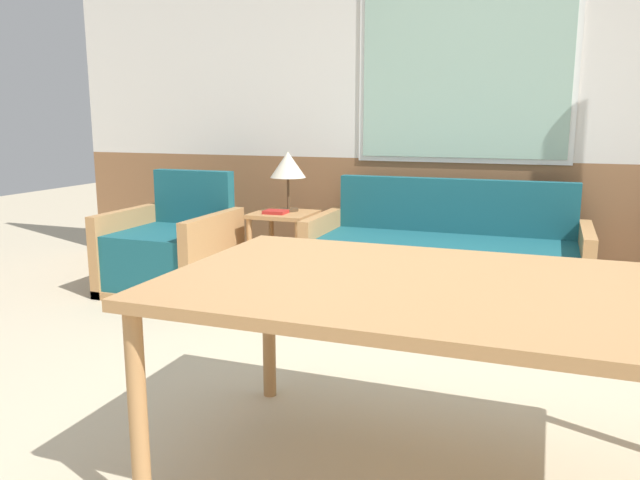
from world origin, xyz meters
The scene contains 8 objects.
ground_plane centered at (0.00, 0.00, 0.00)m, with size 16.00×16.00×0.00m, color beige.
wall_back centered at (-0.01, 2.63, 1.37)m, with size 7.20×0.09×2.70m.
couch centered at (-0.14, 2.04, 0.26)m, with size 1.90×0.80×0.84m.
armchair centered at (-2.10, 1.61, 0.27)m, with size 0.83×0.82×0.88m.
side_table centered at (-1.37, 2.03, 0.45)m, with size 0.45×0.45×0.57m.
table_lamp centered at (-1.36, 2.11, 0.92)m, with size 0.27×0.27×0.46m.
book_stack centered at (-1.40, 1.95, 0.58)m, with size 0.17×0.15×0.02m.
dining_table centered at (0.22, -0.28, 0.69)m, with size 1.86×1.10×0.75m.
Camera 1 is at (0.53, -2.29, 1.29)m, focal length 35.00 mm.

